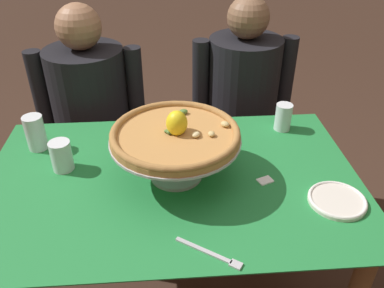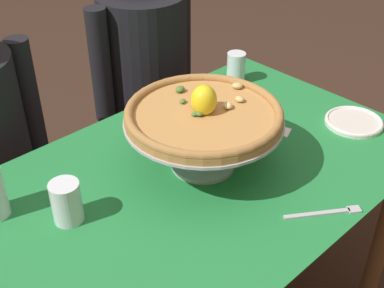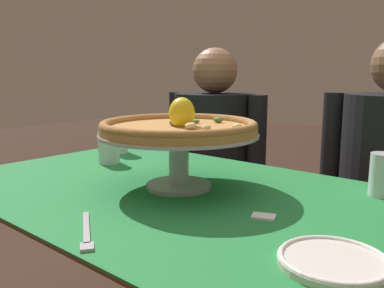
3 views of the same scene
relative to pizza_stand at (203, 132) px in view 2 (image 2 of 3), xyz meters
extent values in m
cylinder|color=brown|center=(0.54, -0.34, -0.49)|extent=(0.06, 0.06, 0.71)
cylinder|color=brown|center=(0.54, 0.31, -0.49)|extent=(0.06, 0.06, 0.71)
cube|color=brown|center=(-0.01, -0.02, -0.13)|extent=(1.23, 0.78, 0.02)
cube|color=#237F3D|center=(-0.01, -0.02, -0.11)|extent=(1.27, 0.82, 0.00)
cylinder|color=#B7B7C1|center=(0.00, 0.00, -0.10)|extent=(0.18, 0.18, 0.01)
cylinder|color=#B7B7C1|center=(0.00, 0.00, -0.03)|extent=(0.05, 0.05, 0.13)
cylinder|color=#B7B7C1|center=(0.00, 0.00, 0.04)|extent=(0.43, 0.43, 0.01)
cylinder|color=#BC8447|center=(0.00, 0.00, 0.05)|extent=(0.42, 0.42, 0.02)
torus|color=#A6743E|center=(0.00, 0.00, 0.06)|extent=(0.42, 0.42, 0.02)
ellipsoid|color=#4C7533|center=(-0.01, 0.01, 0.06)|extent=(0.02, 0.02, 0.01)
ellipsoid|color=#4C7533|center=(-0.01, 0.00, 0.07)|extent=(0.04, 0.04, 0.02)
ellipsoid|color=#4C7533|center=(0.00, 0.08, 0.06)|extent=(0.03, 0.02, 0.01)
ellipsoid|color=#4C7533|center=(-0.03, 0.01, 0.06)|extent=(0.02, 0.02, 0.01)
ellipsoid|color=#4C7533|center=(0.03, 0.13, 0.07)|extent=(0.03, 0.03, 0.02)
ellipsoid|color=tan|center=(0.11, -0.02, 0.07)|extent=(0.02, 0.03, 0.01)
ellipsoid|color=tan|center=(0.17, 0.03, 0.07)|extent=(0.04, 0.04, 0.02)
ellipsoid|color=beige|center=(0.06, -0.03, 0.07)|extent=(0.04, 0.04, 0.02)
ellipsoid|color=yellow|center=(0.01, 0.01, 0.09)|extent=(0.10, 0.10, 0.08)
cylinder|color=white|center=(0.44, 0.28, -0.06)|extent=(0.07, 0.07, 0.11)
cylinder|color=silver|center=(0.44, 0.28, -0.08)|extent=(0.06, 0.06, 0.05)
cylinder|color=white|center=(-0.39, 0.07, -0.06)|extent=(0.07, 0.07, 0.11)
cylinder|color=silver|center=(-0.39, 0.07, -0.09)|extent=(0.06, 0.06, 0.05)
cylinder|color=silver|center=(0.50, -0.17, -0.10)|extent=(0.18, 0.18, 0.01)
torus|color=white|center=(0.50, -0.17, -0.10)|extent=(0.18, 0.18, 0.01)
cube|color=#B7B7C1|center=(0.06, -0.34, -0.11)|extent=(0.15, 0.11, 0.01)
cube|color=#B7B7C1|center=(0.14, -0.39, -0.11)|extent=(0.04, 0.04, 0.01)
cube|color=white|center=(0.30, -0.05, -0.11)|extent=(0.06, 0.05, 0.00)
cube|color=maroon|center=(-0.39, 0.67, -0.61)|extent=(0.29, 0.33, 0.46)
cylinder|color=black|center=(-0.17, 0.68, -0.10)|extent=(0.08, 0.08, 0.42)
cube|color=navy|center=(0.36, 0.70, -0.62)|extent=(0.29, 0.33, 0.44)
cylinder|color=black|center=(0.36, 0.70, -0.14)|extent=(0.36, 0.36, 0.53)
cylinder|color=black|center=(0.15, 0.70, -0.10)|extent=(0.08, 0.08, 0.45)
cylinder|color=black|center=(0.58, 0.71, -0.10)|extent=(0.08, 0.08, 0.45)
camera|label=1|loc=(-0.03, -1.07, 0.72)|focal=36.91mm
camera|label=2|loc=(-0.81, -0.81, 0.74)|focal=47.66mm
camera|label=3|loc=(0.72, -0.78, 0.20)|focal=37.72mm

